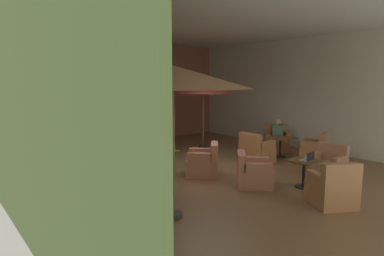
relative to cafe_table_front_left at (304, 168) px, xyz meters
name	(u,v)px	position (x,y,z in m)	size (l,w,h in m)	color
ground_plane	(204,171)	(-0.81, 2.51, -0.47)	(9.42, 10.10, 0.02)	brown
wall_back_brick	(117,93)	(-0.81, 7.52, 1.48)	(9.42, 0.08, 3.88)	#8F5544
wall_left_accent	(2,107)	(-5.48, 2.51, 1.48)	(0.08, 10.10, 3.88)	#627D44
wall_right_plain	(305,94)	(3.86, 2.51, 1.48)	(0.08, 10.10, 3.88)	silver
ceiling_slab	(205,21)	(-0.81, 2.51, 3.45)	(9.42, 10.10, 0.06)	silver
cafe_table_front_left	(304,168)	(0.00, 0.00, 0.00)	(0.62, 0.62, 0.63)	black
armchair_front_left_north	(328,166)	(1.14, 0.06, -0.16)	(0.76, 0.79, 0.84)	#AB7454
armchair_front_left_east	(253,173)	(-0.80, 0.81, -0.17)	(1.10, 1.10, 0.77)	#AD6A55
armchair_front_left_south	(333,190)	(-0.57, -0.99, -0.13)	(1.01, 1.03, 0.90)	#AF734A
cafe_table_front_right	(280,142)	(2.11, 2.18, 0.03)	(0.82, 0.82, 0.63)	black
armchair_front_right_north	(256,151)	(1.07, 2.28, -0.14)	(0.86, 0.88, 0.87)	#B27342
armchair_front_right_east	(315,151)	(2.51, 1.22, -0.15)	(0.95, 0.93, 0.85)	#AF7244
armchair_front_right_south	(277,141)	(2.88, 2.89, -0.14)	(1.13, 1.13, 0.88)	#A66A44
cafe_table_mid_center	(54,150)	(-3.83, 5.39, 0.02)	(0.75, 0.75, 0.63)	black
armchair_mid_center_north	(17,163)	(-4.81, 5.21, -0.15)	(0.83, 0.89, 0.88)	#A56855
armchair_mid_center_east	(88,158)	(-3.20, 4.60, -0.15)	(1.03, 1.04, 0.88)	#AF764E
armchair_mid_center_south	(59,149)	(-3.42, 6.30, -0.14)	(1.04, 1.03, 0.87)	#AB7652
cafe_table_rear_right	(161,155)	(-1.91, 2.92, 0.04)	(0.72, 0.72, 0.63)	black
armchair_rear_right_north	(204,163)	(-1.12, 2.16, -0.15)	(1.07, 1.07, 0.84)	#B56F54
armchair_rear_right_east	(151,154)	(-1.57, 3.96, -0.15)	(0.92, 0.95, 0.80)	#A97346
armchair_rear_right_south	(135,172)	(-2.92, 2.48, -0.14)	(0.97, 0.96, 0.84)	#B56A4E
patio_umbrella_tall_red	(203,87)	(1.16, 4.82, 1.72)	(2.28, 2.28, 2.41)	#2D2D2D
patio_umbrella_center_beige	(173,77)	(-3.26, 0.51, 1.99)	(2.68, 2.68, 2.66)	#2D2D2D
potted_tree_left_corner	(111,108)	(-1.80, 6.05, 1.05)	(0.89, 0.89, 2.11)	beige
potted_tree_mid_left	(142,117)	(-0.13, 6.88, 0.56)	(0.60, 0.60, 1.52)	#A66540
potted_tree_mid_right	(87,110)	(-2.18, 7.11, 0.94)	(0.64, 0.64, 2.02)	#A56842
patron_blue_shirt	(85,145)	(-3.23, 4.64, 0.22)	(0.42, 0.41, 0.63)	#2F41A4
patron_by_window	(277,130)	(2.84, 2.86, 0.27)	(0.40, 0.41, 0.66)	#547C5D
iced_drink_cup	(307,158)	(0.04, -0.02, 0.22)	(0.08, 0.08, 0.11)	white
open_laptop	(308,158)	(0.03, -0.07, 0.22)	(0.32, 0.24, 0.20)	#9EA0A5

